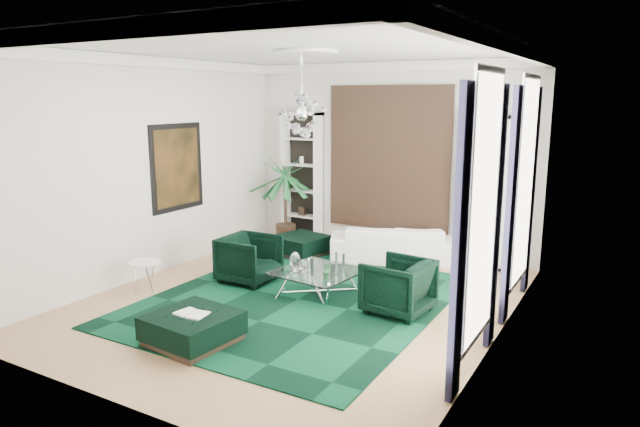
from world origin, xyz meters
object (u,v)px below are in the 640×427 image
Objects in this scene: armchair_left at (249,259)px; ottoman_side at (301,246)px; coffee_table at (318,283)px; sofa at (393,243)px; palm at (285,188)px; side_table at (146,277)px; ottoman_front at (193,329)px; armchair_right at (398,286)px.

armchair_left is 0.99× the size of ottoman_side.
coffee_table is 2.40m from ottoman_side.
armchair_left is at bearing 31.28° from sofa.
ottoman_side is 1.52m from palm.
coffee_table is 0.50× the size of palm.
sofa reaches higher than side_table.
coffee_table is at bearing -91.97° from armchair_left.
ottoman_front is 2.32m from side_table.
coffee_table reaches higher than ottoman_front.
palm is (-1.85, 5.00, 1.00)m from ottoman_front.
coffee_table is 2.80m from side_table.
palm reaches higher than coffee_table.
ottoman_front is at bearing -77.01° from ottoman_side.
armchair_right is 2.98m from ottoman_front.
sofa reaches higher than coffee_table.
ottoman_side is (-1.47, 1.89, -0.01)m from coffee_table.
ottoman_side is (-0.11, 1.88, -0.21)m from armchair_left.
sofa is 2.00× the size of coffee_table.
sofa is 2.75m from palm.
armchair_left is 0.89× the size of ottoman_front.
sofa is at bearing -35.16° from armchair_left.
sofa is at bearing 17.55° from ottoman_side.
armchair_left is at bearing 179.24° from coffee_table.
ottoman_side is at bearing 102.99° from ottoman_front.
armchair_left is at bearing -69.62° from palm.
armchair_right is 0.75× the size of coffee_table.
coffee_table is 1.33× the size of ottoman_side.
ottoman_side is (-2.86, 1.95, -0.21)m from armchair_right.
side_table reaches higher than coffee_table.
side_table is (-3.90, -1.18, -0.16)m from armchair_right.
armchair_left is at bearing -85.39° from armchair_right.
sofa is 4.87m from ottoman_front.
sofa is 2.39× the size of ottoman_front.
palm is (-2.34, 2.64, 0.99)m from coffee_table.
side_table is (-1.04, -3.13, 0.05)m from ottoman_side.
ottoman_front is (-0.49, -2.37, -0.01)m from coffee_table.
armchair_left reaches higher than side_table.
coffee_table is at bearing 78.28° from ottoman_front.
sofa is at bearing 80.98° from ottoman_front.
armchair_right is at bearing -2.48° from coffee_table.
sofa is 2.68× the size of armchair_left.
sofa is 1.84m from ottoman_side.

